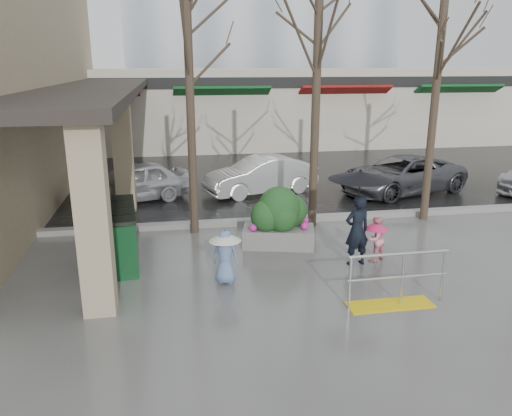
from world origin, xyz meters
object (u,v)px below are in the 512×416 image
object	(u,v)px
child_blue	(225,251)
car_b	(261,175)
car_a	(131,182)
tree_mideast	(441,40)
child_pink	(376,236)
tree_west	(188,28)
car_c	(401,175)
planter	(279,218)
woman	(359,204)
handrail	(395,286)
news_boxes	(125,234)
tree_midwest	(318,23)

from	to	relation	value
child_blue	car_b	distance (m)	7.26
child_blue	car_a	xyz separation A→B (m)	(-2.24, 6.68, -0.04)
tree_mideast	child_pink	bearing A→B (deg)	-134.26
tree_west	car_c	size ratio (longest dim) A/B	1.50
planter	woman	bearing A→B (deg)	-45.45
handrail	tree_west	xyz separation A→B (m)	(-3.36, 4.80, 4.71)
car_a	tree_west	bearing A→B (deg)	8.56
woman	child_blue	size ratio (longest dim) A/B	1.91
car_b	woman	bearing A→B (deg)	-8.92
tree_mideast	news_boxes	bearing A→B (deg)	-167.88
tree_midwest	car_c	distance (m)	6.79
tree_mideast	tree_midwest	bearing A→B (deg)	180.00
handrail	child_pink	bearing A→B (deg)	76.32
child_pink	car_c	world-z (taller)	car_c
woman	child_blue	bearing A→B (deg)	-0.42
news_boxes	car_c	distance (m)	10.02
planter	car_a	xyz separation A→B (m)	(-3.77, 4.78, -0.08)
tree_midwest	news_boxes	distance (m)	6.90
tree_midwest	handrail	bearing A→B (deg)	-88.09
tree_midwest	car_b	xyz separation A→B (m)	(-0.74, 3.69, -4.60)
tree_midwest	tree_mideast	bearing A→B (deg)	-0.00
news_boxes	child_pink	bearing A→B (deg)	-14.82
handrail	child_pink	world-z (taller)	same
news_boxes	car_b	size ratio (longest dim) A/B	0.60
tree_west	car_a	bearing A→B (deg)	118.04
car_a	news_boxes	bearing A→B (deg)	-17.52
handrail	tree_midwest	size ratio (longest dim) A/B	0.27
tree_mideast	car_a	xyz separation A→B (m)	(-8.31, 3.39, -4.23)
tree_midwest	planter	bearing A→B (deg)	-131.79
tree_mideast	child_pink	world-z (taller)	tree_mideast
planter	news_boxes	world-z (taller)	planter
child_pink	handrail	bearing A→B (deg)	48.61
tree_west	car_b	bearing A→B (deg)	56.30
woman	car_c	size ratio (longest dim) A/B	0.47
tree_midwest	child_pink	size ratio (longest dim) A/B	6.80
child_pink	news_boxes	xyz separation A→B (m)	(-5.50, 0.95, 0.05)
tree_midwest	woman	distance (m)	4.77
tree_west	child_blue	xyz separation A→B (m)	(0.44, -3.29, -4.41)
child_pink	car_b	size ratio (longest dim) A/B	0.27
planter	car_b	distance (m)	5.10
tree_west	car_b	world-z (taller)	tree_west
news_boxes	car_c	size ratio (longest dim) A/B	0.50
tree_west	car_c	xyz separation A→B (m)	(7.21, 2.98, -4.45)
news_boxes	woman	bearing A→B (deg)	-17.19
child_pink	car_b	world-z (taller)	car_b
child_blue	tree_midwest	bearing A→B (deg)	-107.88
tree_west	car_a	size ratio (longest dim) A/B	1.84
handrail	planter	world-z (taller)	planter
tree_mideast	planter	xyz separation A→B (m)	(-4.54, -1.39, -4.15)
tree_midwest	car_b	size ratio (longest dim) A/B	1.83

